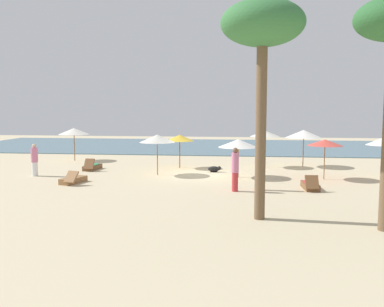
% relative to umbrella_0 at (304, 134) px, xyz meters
% --- Properties ---
extents(ground_plane, '(60.00, 60.00, 0.00)m').
position_rel_umbrella_0_xyz_m(ground_plane, '(-6.06, -4.00, -2.05)').
color(ground_plane, beige).
extents(ocean_water, '(48.00, 16.00, 0.06)m').
position_rel_umbrella_0_xyz_m(ocean_water, '(-6.06, 13.00, -2.02)').
color(ocean_water, slate).
rests_on(ocean_water, ground_plane).
extents(umbrella_0, '(2.24, 2.24, 2.29)m').
position_rel_umbrella_0_xyz_m(umbrella_0, '(0.00, 0.00, 0.00)').
color(umbrella_0, brown).
rests_on(umbrella_0, ground_plane).
extents(umbrella_1, '(1.74, 1.74, 2.03)m').
position_rel_umbrella_0_xyz_m(umbrella_1, '(-7.56, -1.47, -0.21)').
color(umbrella_1, brown).
rests_on(umbrella_1, ground_plane).
extents(umbrella_2, '(1.86, 1.86, 2.26)m').
position_rel_umbrella_0_xyz_m(umbrella_2, '(-2.39, -0.52, 0.02)').
color(umbrella_2, brown).
rests_on(umbrella_2, ground_plane).
extents(umbrella_3, '(2.10, 2.10, 2.03)m').
position_rel_umbrella_0_xyz_m(umbrella_3, '(-3.97, -4.59, -0.24)').
color(umbrella_3, olive).
rests_on(umbrella_3, ground_plane).
extents(umbrella_4, '(1.94, 1.94, 2.22)m').
position_rel_umbrella_0_xyz_m(umbrella_4, '(-8.37, -4.31, -0.05)').
color(umbrella_4, brown).
rests_on(umbrella_4, ground_plane).
extents(umbrella_5, '(2.12, 2.12, 2.26)m').
position_rel_umbrella_0_xyz_m(umbrella_5, '(-15.33, 1.17, -0.01)').
color(umbrella_5, brown).
rests_on(umbrella_5, ground_plane).
extents(umbrella_6, '(1.73, 1.73, 2.11)m').
position_rel_umbrella_0_xyz_m(umbrella_6, '(3.57, -3.66, -0.14)').
color(umbrella_6, olive).
rests_on(umbrella_6, ground_plane).
extents(umbrella_7, '(1.82, 1.82, 2.06)m').
position_rel_umbrella_0_xyz_m(umbrella_7, '(0.43, -4.66, -0.15)').
color(umbrella_7, olive).
rests_on(umbrella_7, ground_plane).
extents(lounger_0, '(1.01, 1.79, 0.68)m').
position_rel_umbrella_0_xyz_m(lounger_0, '(-11.95, -7.32, -1.88)').
color(lounger_0, olive).
rests_on(lounger_0, ground_plane).
extents(lounger_1, '(0.74, 1.69, 0.74)m').
position_rel_umbrella_0_xyz_m(lounger_1, '(-12.59, -2.90, -1.87)').
color(lounger_1, brown).
rests_on(lounger_1, ground_plane).
extents(lounger_2, '(0.68, 1.68, 0.73)m').
position_rel_umbrella_0_xyz_m(lounger_2, '(-0.68, -7.51, -1.87)').
color(lounger_2, brown).
rests_on(lounger_2, ground_plane).
extents(person_0, '(0.37, 0.37, 1.72)m').
position_rel_umbrella_0_xyz_m(person_0, '(-2.87, -7.97, -1.17)').
color(person_0, '#BF3338').
rests_on(person_0, ground_plane).
extents(person_2, '(0.37, 0.37, 1.94)m').
position_rel_umbrella_0_xyz_m(person_2, '(-4.06, -8.39, -1.05)').
color(person_2, '#BF3338').
rests_on(person_2, ground_plane).
extents(person_3, '(0.45, 0.45, 1.74)m').
position_rel_umbrella_0_xyz_m(person_3, '(-14.86, -5.45, -1.18)').
color(person_3, white).
rests_on(person_3, ground_plane).
extents(palm_1, '(2.69, 2.69, 7.10)m').
position_rel_umbrella_0_xyz_m(palm_1, '(-3.16, -12.97, 4.09)').
color(palm_1, brown).
rests_on(palm_1, ground_plane).
extents(dog, '(0.77, 0.38, 0.35)m').
position_rel_umbrella_0_xyz_m(dog, '(-5.33, -2.92, -1.86)').
color(dog, black).
rests_on(dog, ground_plane).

